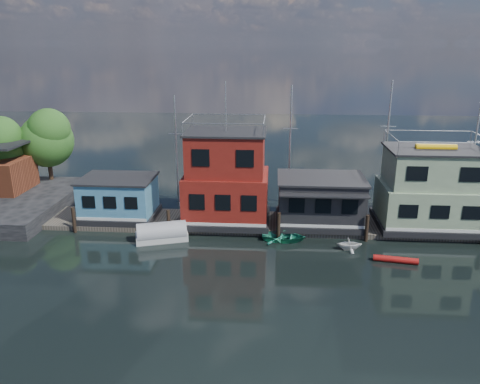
# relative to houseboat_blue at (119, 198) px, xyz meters

# --- Properties ---
(ground) EXTENTS (160.00, 160.00, 0.00)m
(ground) POSITION_rel_houseboat_blue_xyz_m (18.00, -12.00, -2.21)
(ground) COLOR black
(ground) RESTS_ON ground
(dock) EXTENTS (48.00, 5.00, 0.40)m
(dock) POSITION_rel_houseboat_blue_xyz_m (18.00, 0.00, -2.01)
(dock) COLOR #595147
(dock) RESTS_ON ground
(houseboat_blue) EXTENTS (6.40, 4.90, 3.66)m
(houseboat_blue) POSITION_rel_houseboat_blue_xyz_m (0.00, 0.00, 0.00)
(houseboat_blue) COLOR black
(houseboat_blue) RESTS_ON dock
(houseboat_red) EXTENTS (7.40, 5.90, 11.86)m
(houseboat_red) POSITION_rel_houseboat_blue_xyz_m (9.50, 0.00, 1.90)
(houseboat_red) COLOR black
(houseboat_red) RESTS_ON dock
(houseboat_dark) EXTENTS (7.40, 6.10, 4.06)m
(houseboat_dark) POSITION_rel_houseboat_blue_xyz_m (17.50, -0.02, 0.21)
(houseboat_dark) COLOR black
(houseboat_dark) RESTS_ON dock
(houseboat_green) EXTENTS (8.40, 5.90, 7.03)m
(houseboat_green) POSITION_rel_houseboat_blue_xyz_m (26.50, 0.00, 1.34)
(houseboat_green) COLOR black
(houseboat_green) RESTS_ON dock
(pilings) EXTENTS (42.28, 0.28, 2.20)m
(pilings) POSITION_rel_houseboat_blue_xyz_m (17.67, -2.80, -1.11)
(pilings) COLOR #2D2116
(pilings) RESTS_ON ground
(background_masts) EXTENTS (36.40, 0.16, 12.00)m
(background_masts) POSITION_rel_houseboat_blue_xyz_m (22.76, 6.00, 3.35)
(background_masts) COLOR silver
(background_masts) RESTS_ON ground
(shore) EXTENTS (12.40, 15.72, 8.24)m
(shore) POSITION_rel_houseboat_blue_xyz_m (-12.67, 3.86, 1.39)
(shore) COLOR black
(shore) RESTS_ON ground
(dinghy_teal) EXTENTS (3.71, 2.81, 0.72)m
(dinghy_teal) POSITION_rel_houseboat_blue_xyz_m (14.44, -3.23, -1.84)
(dinghy_teal) COLOR #289373
(dinghy_teal) RESTS_ON ground
(dinghy_white) EXTENTS (2.02, 1.77, 1.02)m
(dinghy_white) POSITION_rel_houseboat_blue_xyz_m (19.41, -4.60, -1.69)
(dinghy_white) COLOR white
(dinghy_white) RESTS_ON ground
(tarp_runabout) EXTENTS (4.36, 2.77, 1.65)m
(tarp_runabout) POSITION_rel_houseboat_blue_xyz_m (4.66, -3.92, -1.59)
(tarp_runabout) COLOR beige
(tarp_runabout) RESTS_ON ground
(red_kayak) EXTENTS (3.16, 0.96, 0.46)m
(red_kayak) POSITION_rel_houseboat_blue_xyz_m (22.45, -6.55, -1.98)
(red_kayak) COLOR #AA1412
(red_kayak) RESTS_ON ground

